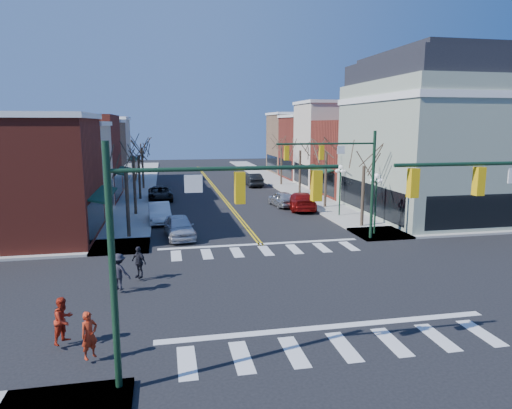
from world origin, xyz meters
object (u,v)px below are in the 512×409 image
lamppost_midblock (340,182)px  pedestrian_red_b (63,320)px  car_left_near (179,227)px  car_right_near (301,201)px  pedestrian_red_a (89,335)px  lamppost_corner (376,193)px  car_right_mid (282,199)px  car_left_far (160,194)px  victorian_corner (438,136)px  pedestrian_dark_a (139,262)px  car_left_mid (160,213)px  pedestrian_dark_b (119,272)px  car_right_far (253,180)px

lamppost_midblock → pedestrian_red_b: lamppost_midblock is taller
car_left_near → car_right_near: bearing=31.4°
car_left_near → pedestrian_red_a: size_ratio=2.87×
lamppost_corner → pedestrian_red_b: 21.89m
lamppost_corner → car_right_mid: size_ratio=1.02×
car_right_near → pedestrian_red_a: bearing=66.1°
car_left_far → victorian_corner: bearing=-29.2°
lamppost_midblock → car_left_near: size_ratio=0.96×
victorian_corner → pedestrian_dark_a: 27.37m
lamppost_midblock → pedestrian_red_a: bearing=-129.0°
car_left_mid → car_right_mid: 12.20m
pedestrian_red_a → pedestrian_red_b: size_ratio=0.96×
car_left_far → car_right_near: bearing=-32.9°
lamppost_corner → pedestrian_dark_b: lamppost_corner is taller
lamppost_corner → car_left_mid: (-14.60, 7.38, -2.20)m
car_left_near → pedestrian_red_a: pedestrian_red_a is taller
victorian_corner → car_right_far: victorian_corner is taller
lamppost_corner → car_right_far: 26.91m
victorian_corner → lamppost_corner: size_ratio=3.29×
car_right_far → pedestrian_red_b: bearing=67.9°
lamppost_midblock → victorian_corner: bearing=-3.4°
victorian_corner → car_right_near: victorian_corner is taller
car_left_mid → pedestrian_dark_b: 15.28m
pedestrian_red_a → pedestrian_red_b: (-1.04, 1.29, 0.04)m
car_right_far → pedestrian_red_b: (-14.29, -39.35, 0.18)m
car_left_mid → car_right_near: bearing=10.1°
car_right_near → car_right_far: 16.31m
lamppost_midblock → car_right_mid: 7.02m
car_left_near → car_right_near: car_right_near is taller
car_right_near → pedestrian_dark_a: bearing=58.1°
lamppost_corner → pedestrian_dark_a: bearing=-158.0°
car_left_near → car_right_near: (11.08, 8.36, 0.02)m
car_right_mid → car_left_mid: bearing=17.3°
car_right_near → pedestrian_red_b: pedestrian_red_b is taller
pedestrian_dark_b → car_right_mid: bearing=-94.0°
car_right_far → pedestrian_dark_a: size_ratio=3.03×
car_left_near → pedestrian_red_b: (-4.44, -14.73, 0.20)m
victorian_corner → pedestrian_red_a: size_ratio=9.07×
pedestrian_red_a → car_left_far: bearing=46.1°
car_left_far → lamppost_midblock: bearing=-39.7°
lamppost_midblock → car_right_mid: size_ratio=1.02×
lamppost_corner → car_left_far: bearing=129.3°
lamppost_corner → car_right_near: (-2.17, 10.34, -2.17)m
car_right_mid → pedestrian_red_a: bearing=57.1°
car_right_far → pedestrian_red_a: size_ratio=3.06×
victorian_corner → pedestrian_red_a: (-24.95, -20.03, -5.72)m
lamppost_midblock → car_right_mid: bearing=120.7°
car_left_near → victorian_corner: bearing=5.0°
car_left_far → car_right_mid: 12.53m
pedestrian_dark_b → lamppost_corner: bearing=-125.6°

